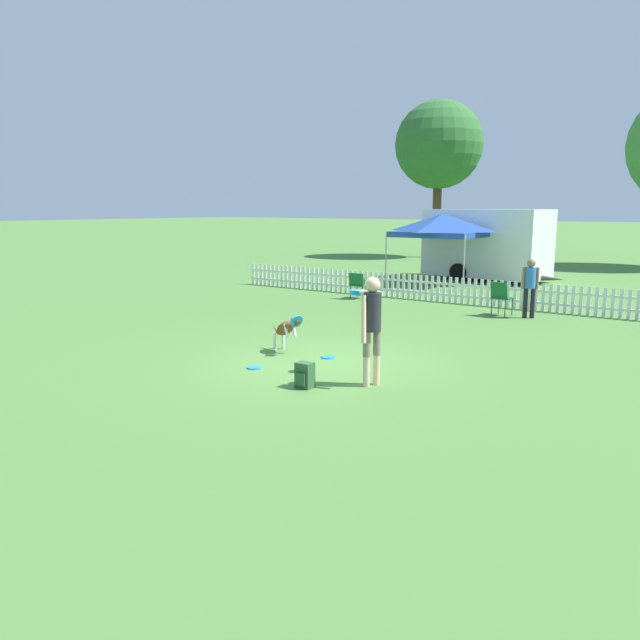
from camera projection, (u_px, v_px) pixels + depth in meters
name	position (u px, v px, depth m)	size (l,w,h in m)	color
ground_plane	(320.00, 363.00, 11.33)	(240.00, 240.00, 0.00)	#4C7A38
handler_person	(371.00, 317.00, 9.74)	(0.89, 0.95, 1.73)	beige
leaping_dog	(286.00, 328.00, 12.03)	(1.02, 0.54, 0.80)	brown
frisbee_near_handler	(255.00, 368.00, 10.93)	(0.25, 0.25, 0.02)	#1E8CD8
frisbee_near_dog	(328.00, 357.00, 11.69)	(0.25, 0.25, 0.02)	#1E8CD8
backpack_on_grass	(305.00, 375.00, 9.73)	(0.26, 0.24, 0.40)	#2D5633
picket_fence	(485.00, 293.00, 17.77)	(17.75, 0.04, 0.76)	white
folding_chair_blue_left	(501.00, 295.00, 16.11)	(0.52, 0.54, 0.90)	#333338
folding_chair_center	(358.00, 283.00, 19.12)	(0.52, 0.54, 0.81)	#333338
canopy_tent_main	(443.00, 225.00, 22.77)	(3.05, 3.05, 2.55)	#B2B2B2
spectator_standing	(530.00, 283.00, 15.72)	(0.38, 0.27, 1.51)	black
equipment_trailer	(486.00, 243.00, 23.87)	(5.46, 2.60, 2.70)	white
tree_left_grove	(439.00, 145.00, 34.07)	(4.78, 4.78, 8.54)	#4C3823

